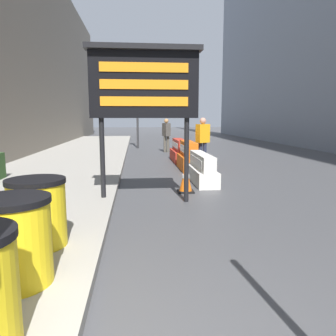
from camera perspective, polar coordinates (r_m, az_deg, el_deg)
name	(u,v)px	position (r m, az deg, el deg)	size (l,w,h in m)	color
barrel_drum_middle	(14,241)	(3.55, -25.22, -11.38)	(0.72, 0.72, 0.86)	yellow
barrel_drum_back	(37,212)	(4.45, -21.80, -7.19)	(0.72, 0.72, 0.86)	yellow
message_board	(144,85)	(6.64, -4.16, 14.22)	(2.25, 0.36, 3.12)	black
jersey_barrier_white	(202,170)	(8.94, 5.89, -0.28)	(0.53, 2.03, 0.79)	silver
jersey_barrier_orange_far	(188,157)	(11.15, 3.57, 1.90)	(0.59, 1.70, 0.95)	orange
jersey_barrier_red_striped	(180,152)	(13.28, 2.08, 2.87)	(0.62, 2.12, 0.88)	red
traffic_cone_near	(181,147)	(16.05, 2.26, 3.61)	(0.36, 0.36, 0.64)	black
traffic_cone_mid	(186,179)	(7.70, 3.11, -1.87)	(0.37, 0.37, 0.66)	black
traffic_cone_far	(177,149)	(15.24, 1.66, 3.28)	(0.34, 0.34, 0.60)	black
traffic_light_near_curb	(137,93)	(18.97, -5.40, 12.92)	(0.28, 0.45, 4.35)	#2D2D30
pedestrian_worker	(203,137)	(12.04, 6.06, 5.31)	(0.53, 0.45, 1.75)	#23283D
pedestrian_passerby	(166,132)	(16.70, -0.29, 6.21)	(0.41, 0.51, 1.70)	#514C42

